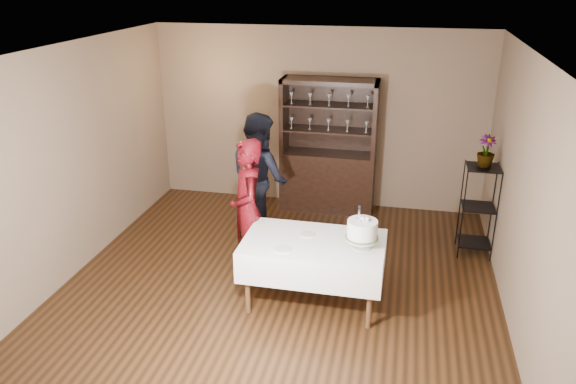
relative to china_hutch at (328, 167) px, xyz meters
name	(u,v)px	position (x,y,z in m)	size (l,w,h in m)	color
floor	(282,280)	(-0.20, -2.25, -0.66)	(5.00, 5.00, 0.00)	black
ceiling	(281,49)	(-0.20, -2.25, 2.04)	(5.00, 5.00, 0.00)	white
back_wall	(318,118)	(-0.20, 0.25, 0.69)	(5.00, 0.02, 2.70)	brown
wall_left	(78,159)	(-2.70, -2.25, 0.69)	(0.02, 5.00, 2.70)	brown
wall_right	(521,191)	(2.30, -2.25, 0.69)	(0.02, 5.00, 2.70)	brown
china_hutch	(328,167)	(0.00, 0.00, 0.00)	(1.40, 0.48, 2.00)	black
plant_etagere	(478,207)	(2.08, -1.05, -0.01)	(0.42, 0.42, 1.20)	black
cake_table	(314,256)	(0.23, -2.64, -0.09)	(1.52, 0.94, 0.76)	silver
woman	(248,210)	(-0.62, -2.20, 0.19)	(0.62, 0.41, 1.70)	#3A0506
man	(259,178)	(-0.74, -1.23, 0.22)	(0.86, 0.67, 1.77)	black
cake	(362,231)	(0.74, -2.68, 0.28)	(0.35, 0.35, 0.48)	beige
plate_near	(283,249)	(-0.05, -2.90, 0.10)	(0.18, 0.18, 0.01)	beige
plate_far	(308,234)	(0.14, -2.51, 0.10)	(0.16, 0.16, 0.01)	beige
potted_plant	(486,151)	(2.09, -1.03, 0.72)	(0.22, 0.22, 0.39)	#456831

